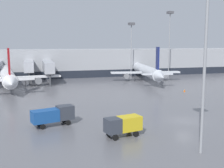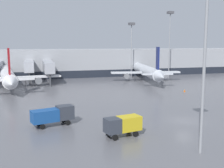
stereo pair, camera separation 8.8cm
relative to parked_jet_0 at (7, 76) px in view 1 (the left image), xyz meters
The scene contains 10 objects.
ground_plane 47.76m from the parked_jet_0, 55.66° to the right, with size 320.00×320.00×0.00m, color slate.
terminal_building 34.85m from the parked_jet_0, 40.14° to the left, with size 160.00×31.90×9.00m.
parked_jet_0 is the anchor object (origin of this frame).
parked_jet_1 38.50m from the parked_jet_0, ahead, with size 20.72×37.30×10.19m.
service_truck_0 37.55m from the parked_jet_0, 76.87° to the right, with size 5.95×3.23×2.60m.
service_truck_1 46.34m from the parked_jet_0, 69.53° to the right, with size 4.75×2.65×2.41m.
traffic_cone_1 43.45m from the parked_jet_0, 24.10° to the right, with size 0.41×0.41×0.60m.
apron_light_mast_2 56.22m from the parked_jet_0, 66.22° to the right, with size 1.80×1.80×18.00m.
apron_light_mast_3 53.19m from the parked_jet_0, 12.24° to the left, with size 1.80×1.80×21.42m.
apron_light_mast_4 40.65m from the parked_jet_0, 17.86° to the left, with size 1.80×1.80×17.61m.
Camera 1 is at (-20.95, -34.83, 11.12)m, focal length 45.00 mm.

